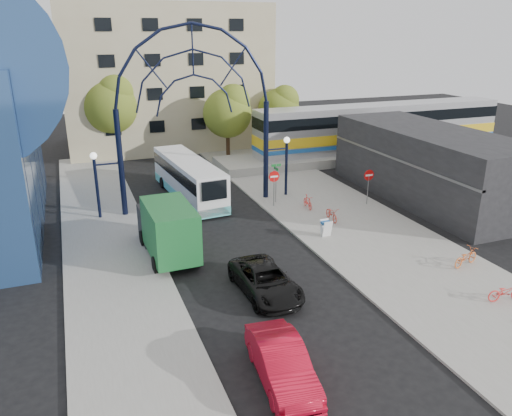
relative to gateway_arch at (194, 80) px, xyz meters
name	(u,v)px	position (x,y,z in m)	size (l,w,h in m)	color
ground	(279,304)	(0.00, -14.00, -8.56)	(120.00, 120.00, 0.00)	black
sidewalk_east	(379,244)	(8.00, -10.00, -8.50)	(8.00, 56.00, 0.12)	gray
plaza_west	(115,270)	(-6.50, -8.00, -8.50)	(5.00, 50.00, 0.12)	gray
gateway_arch	(194,80)	(0.00, 0.00, 0.00)	(13.64, 0.44, 12.10)	black
stop_sign	(274,180)	(4.80, -2.00, -6.56)	(0.80, 0.07, 2.50)	slate
do_not_enter_sign	(369,179)	(11.00, -4.00, -6.58)	(0.76, 0.07, 2.48)	slate
street_name_sign	(276,175)	(5.20, -1.40, -6.43)	(0.70, 0.70, 2.80)	slate
sandwich_board	(326,226)	(5.60, -8.02, -7.81)	(0.55, 0.61, 0.99)	white
commercial_block_east	(429,165)	(16.00, -4.00, -6.06)	(6.00, 16.00, 5.00)	black
apartment_block	(163,77)	(2.00, 20.97, -1.55)	(20.00, 12.10, 14.00)	tan
train_platform	(378,152)	(20.00, 8.00, -8.16)	(32.00, 5.00, 0.80)	gray
train_car	(381,126)	(20.00, 8.00, -5.66)	(25.10, 3.05, 4.20)	#B7B7BC
tree_north_a	(229,110)	(6.12, 11.93, -3.95)	(4.48, 4.48, 7.00)	#382314
tree_north_b	(111,103)	(-3.88, 15.93, -3.29)	(5.12, 5.12, 8.00)	#382314
tree_north_c	(280,108)	(12.12, 13.93, -4.28)	(4.16, 4.16, 6.50)	#382314
city_bus	(189,178)	(-0.15, 2.19, -7.07)	(3.16, 10.48, 2.84)	white
green_truck	(167,228)	(-3.56, -7.03, -7.01)	(2.50, 6.19, 3.09)	black
black_suv	(265,281)	(-0.19, -12.88, -7.88)	(2.24, 4.86, 1.35)	black
red_sedan	(282,363)	(-1.94, -18.77, -7.81)	(1.57, 4.52, 1.49)	#B40B21
bike_near_a	(332,214)	(7.18, -5.86, -8.00)	(0.58, 1.67, 0.88)	red
bike_near_b	(308,202)	(6.78, -3.24, -7.99)	(0.42, 1.49, 0.90)	#FA3832
bike_far_a	(466,257)	(10.46, -14.04, -7.97)	(0.63, 1.79, 0.94)	orange
bike_far_c	(506,292)	(9.55, -17.50, -7.99)	(0.60, 1.71, 0.90)	#F23430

